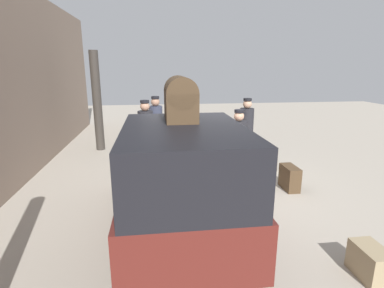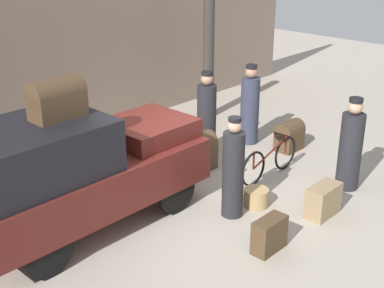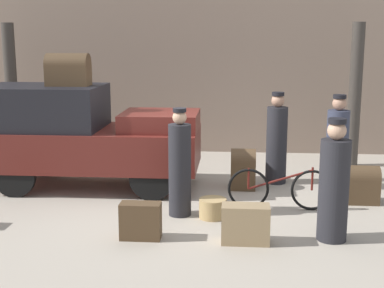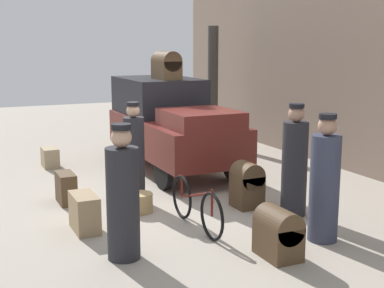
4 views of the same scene
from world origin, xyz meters
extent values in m
plane|color=#A89E8E|center=(0.00, 0.00, 0.00)|extent=(30.00, 30.00, 0.00)
cube|color=gray|center=(0.00, 4.08, 2.25)|extent=(16.00, 0.15, 4.50)
cylinder|color=#38332D|center=(3.51, 2.77, 1.55)|extent=(0.27, 0.27, 3.10)
cylinder|color=black|center=(-0.48, 1.39, 0.39)|extent=(0.78, 0.12, 0.78)
cylinder|color=black|center=(-0.48, -0.08, 0.39)|extent=(0.78, 0.12, 0.78)
cylinder|color=black|center=(-2.93, -0.08, 0.39)|extent=(0.78, 0.12, 0.78)
cube|color=#591E19|center=(-1.70, 0.66, 0.77)|extent=(3.96, 1.63, 0.71)
cube|color=black|center=(-2.59, 0.66, 1.52)|extent=(2.18, 1.50, 0.79)
cube|color=#591E19|center=(-0.42, 0.66, 1.28)|extent=(1.39, 1.27, 0.32)
torus|color=black|center=(2.21, -0.42, 0.34)|extent=(0.68, 0.04, 0.68)
torus|color=black|center=(1.18, -0.42, 0.34)|extent=(0.68, 0.04, 0.68)
cylinder|color=#591914|center=(1.69, -0.42, 0.51)|extent=(1.04, 0.04, 0.37)
cylinder|color=#591914|center=(1.18, -0.42, 0.51)|extent=(0.04, 0.04, 0.35)
cylinder|color=#591914|center=(2.21, -0.42, 0.53)|extent=(0.04, 0.04, 0.38)
cylinder|color=tan|center=(0.62, -0.92, 0.15)|extent=(0.43, 0.43, 0.31)
cylinder|color=#232328|center=(2.31, -1.71, 0.71)|extent=(0.41, 0.41, 1.42)
sphere|color=tan|center=(2.31, -1.71, 1.55)|extent=(0.26, 0.26, 0.26)
cylinder|color=black|center=(2.31, -1.71, 1.68)|extent=(0.24, 0.24, 0.07)
cylinder|color=#232328|center=(1.75, 1.25, 0.74)|extent=(0.40, 0.40, 1.48)
sphere|color=tan|center=(1.75, 1.25, 1.60)|extent=(0.25, 0.25, 0.25)
cylinder|color=black|center=(1.75, 1.25, 1.73)|extent=(0.23, 0.23, 0.07)
cylinder|color=#232328|center=(0.09, -0.82, 0.73)|extent=(0.36, 0.36, 1.46)
sphere|color=tan|center=(0.09, -0.82, 1.57)|extent=(0.22, 0.22, 0.22)
cylinder|color=black|center=(0.09, -0.82, 1.68)|extent=(0.21, 0.21, 0.06)
cylinder|color=#33384C|center=(2.84, 0.97, 0.73)|extent=(0.41, 0.41, 1.47)
sphere|color=tan|center=(2.84, 0.97, 1.59)|extent=(0.25, 0.25, 0.25)
cylinder|color=black|center=(2.84, 0.97, 1.72)|extent=(0.24, 0.24, 0.07)
cube|color=#4C3823|center=(3.09, 0.07, 0.22)|extent=(0.59, 0.41, 0.44)
cylinder|color=#4C3823|center=(3.09, 0.07, 0.44)|extent=(0.59, 0.41, 0.41)
cube|color=#937A56|center=(1.10, -1.92, 0.27)|extent=(0.66, 0.33, 0.54)
cube|color=#4C3823|center=(1.11, 0.78, 0.27)|extent=(0.46, 0.43, 0.54)
cylinder|color=#4C3823|center=(1.11, 0.78, 0.54)|extent=(0.46, 0.43, 0.43)
cube|color=#4C3823|center=(-0.36, -1.89, 0.26)|extent=(0.57, 0.27, 0.52)
cube|color=#4C3823|center=(-2.10, 0.66, 2.10)|extent=(0.77, 0.41, 0.38)
cylinder|color=#4C3823|center=(-2.10, 0.66, 2.29)|extent=(0.77, 0.41, 0.41)
camera|label=1|loc=(-6.18, 1.02, 2.63)|focal=28.00mm
camera|label=2|loc=(-6.04, -5.69, 4.46)|focal=50.00mm
camera|label=3|loc=(0.93, -8.92, 2.79)|focal=50.00mm
camera|label=4|loc=(8.46, -3.58, 2.69)|focal=50.00mm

